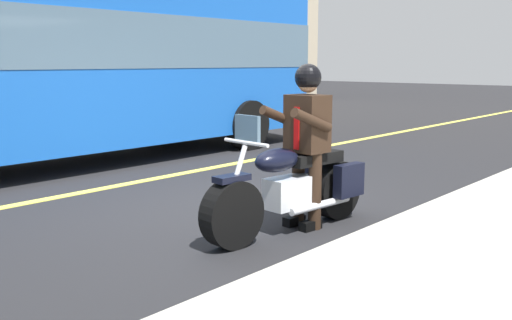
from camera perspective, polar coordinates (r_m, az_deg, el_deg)
The scene contains 5 objects.
ground_plane at distance 6.97m, azimuth -3.39°, elevation -4.81°, with size 80.00×80.00×0.00m, color black.
lane_center_stripe at distance 8.47m, azimuth -13.00°, elevation -2.39°, with size 60.00×0.16×0.01m, color #E5DB4C.
motorcycle_main at distance 5.96m, azimuth 3.78°, elevation -2.86°, with size 2.22×0.72×1.26m.
rider_main at distance 6.00m, azimuth 5.06°, elevation 2.87°, with size 0.66×0.59×1.74m.
bus_near at distance 10.17m, azimuth -20.14°, elevation 9.88°, with size 11.05×2.70×3.30m.
Camera 1 is at (4.75, 4.79, 1.76)m, focal length 39.88 mm.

